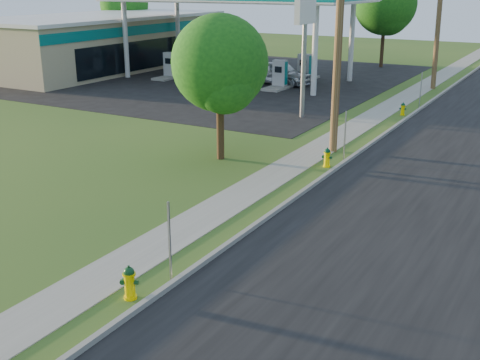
% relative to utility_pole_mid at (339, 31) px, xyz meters
% --- Properties ---
extents(road, '(8.00, 120.00, 0.02)m').
position_rel_utility_pole_mid_xyz_m(road, '(5.10, -7.00, -4.94)').
color(road, black).
rests_on(road, ground).
extents(curb, '(0.15, 120.00, 0.15)m').
position_rel_utility_pole_mid_xyz_m(curb, '(1.10, -7.00, -4.88)').
color(curb, gray).
rests_on(curb, ground).
extents(sidewalk, '(1.50, 120.00, 0.03)m').
position_rel_utility_pole_mid_xyz_m(sidewalk, '(-0.65, -7.00, -4.94)').
color(sidewalk, gray).
rests_on(sidewalk, ground).
extents(forecourt, '(26.00, 28.00, 0.02)m').
position_rel_utility_pole_mid_xyz_m(forecourt, '(-15.40, 15.00, -4.94)').
color(forecourt, black).
rests_on(forecourt, ground).
extents(utility_pole_mid, '(1.40, 0.32, 9.80)m').
position_rel_utility_pole_mid_xyz_m(utility_pole_mid, '(0.00, 0.00, 0.00)').
color(utility_pole_mid, brown).
rests_on(utility_pole_mid, ground).
extents(utility_pole_far, '(1.40, 0.32, 9.50)m').
position_rel_utility_pole_mid_xyz_m(utility_pole_far, '(0.00, 18.00, -0.15)').
color(utility_pole_far, brown).
rests_on(utility_pole_far, ground).
extents(sign_post_near, '(0.05, 0.04, 2.00)m').
position_rel_utility_pole_mid_xyz_m(sign_post_near, '(0.85, -12.80, -3.95)').
color(sign_post_near, gray).
rests_on(sign_post_near, ground).
extents(sign_post_mid, '(0.05, 0.04, 2.00)m').
position_rel_utility_pole_mid_xyz_m(sign_post_mid, '(0.85, -1.00, -3.95)').
color(sign_post_mid, gray).
rests_on(sign_post_mid, ground).
extents(sign_post_far, '(0.05, 0.04, 2.00)m').
position_rel_utility_pole_mid_xyz_m(sign_post_far, '(0.85, 11.20, -3.95)').
color(sign_post_far, gray).
rests_on(sign_post_far, ground).
extents(fuel_pump_nw, '(1.20, 3.20, 1.90)m').
position_rel_utility_pole_mid_xyz_m(fuel_pump_nw, '(-17.90, 13.00, -4.23)').
color(fuel_pump_nw, gray).
rests_on(fuel_pump_nw, ground).
extents(fuel_pump_ne, '(1.20, 3.20, 1.90)m').
position_rel_utility_pole_mid_xyz_m(fuel_pump_ne, '(-8.90, 13.00, -4.23)').
color(fuel_pump_ne, gray).
rests_on(fuel_pump_ne, ground).
extents(fuel_pump_sw, '(1.20, 3.20, 1.90)m').
position_rel_utility_pole_mid_xyz_m(fuel_pump_sw, '(-17.90, 17.00, -4.23)').
color(fuel_pump_sw, gray).
rests_on(fuel_pump_sw, ground).
extents(fuel_pump_se, '(1.20, 3.20, 1.90)m').
position_rel_utility_pole_mid_xyz_m(fuel_pump_se, '(-8.90, 17.00, -4.23)').
color(fuel_pump_se, gray).
rests_on(fuel_pump_se, ground).
extents(convenience_store, '(10.40, 22.40, 4.25)m').
position_rel_utility_pole_mid_xyz_m(convenience_store, '(-26.38, 15.00, -2.82)').
color(convenience_store, tan).
rests_on(convenience_store, ground).
extents(price_pylon, '(0.34, 2.04, 6.85)m').
position_rel_utility_pole_mid_xyz_m(price_pylon, '(-3.90, 5.50, 0.48)').
color(price_pylon, gray).
rests_on(price_pylon, ground).
extents(tree_verge, '(3.79, 3.79, 5.74)m').
position_rel_utility_pole_mid_xyz_m(tree_verge, '(-3.46, -3.38, -1.26)').
color(tree_verge, '#322311').
rests_on(tree_verge, ground).
extents(tree_lot, '(5.06, 5.06, 7.67)m').
position_rel_utility_pole_mid_xyz_m(tree_lot, '(-6.08, 26.64, -0.01)').
color(tree_lot, '#322311').
rests_on(tree_lot, ground).
extents(tree_back, '(4.68, 4.68, 7.10)m').
position_rel_utility_pole_mid_xyz_m(tree_back, '(-31.27, 24.07, -0.38)').
color(tree_back, '#322311').
rests_on(tree_back, ground).
extents(hydrant_near, '(0.42, 0.38, 0.82)m').
position_rel_utility_pole_mid_xyz_m(hydrant_near, '(0.59, -14.01, -4.55)').
color(hydrant_near, '#EDCE00').
rests_on(hydrant_near, ground).
extents(hydrant_mid, '(0.39, 0.35, 0.76)m').
position_rel_utility_pole_mid_xyz_m(hydrant_mid, '(0.61, -2.23, -4.58)').
color(hydrant_mid, '#F6DD00').
rests_on(hydrant_mid, ground).
extents(hydrant_far, '(0.35, 0.32, 0.69)m').
position_rel_utility_pole_mid_xyz_m(hydrant_far, '(0.59, 8.66, -4.61)').
color(hydrant_far, '#FFD800').
rests_on(hydrant_far, ground).
extents(car_red, '(5.74, 4.13, 1.45)m').
position_rel_utility_pole_mid_xyz_m(car_red, '(-17.14, 15.83, -4.23)').
color(car_red, '#730A07').
rests_on(car_red, ground).
extents(car_silver, '(4.91, 2.62, 1.59)m').
position_rel_utility_pole_mid_xyz_m(car_silver, '(-9.67, 14.56, -4.16)').
color(car_silver, silver).
rests_on(car_silver, ground).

